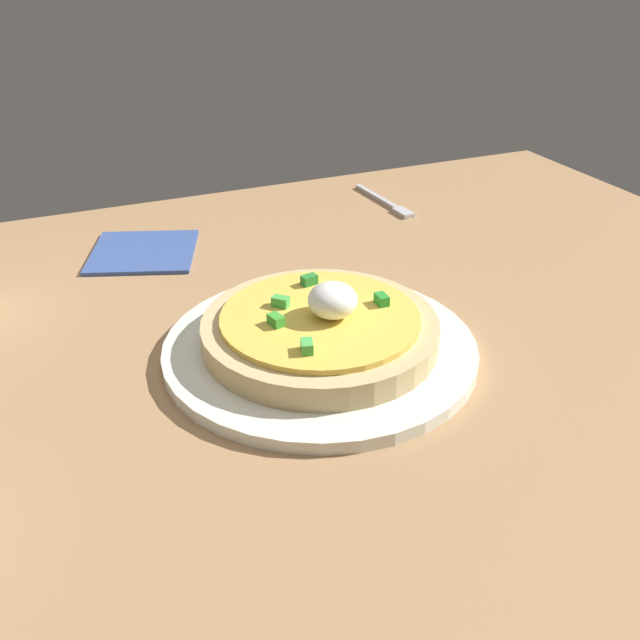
{
  "coord_description": "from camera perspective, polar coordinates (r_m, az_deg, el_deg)",
  "views": [
    {
      "loc": [
        -16.21,
        -46.04,
        31.67
      ],
      "look_at": [
        2.25,
        -3.35,
        5.32
      ],
      "focal_mm": 39.48,
      "sensor_mm": 36.0,
      "label": 1
    }
  ],
  "objects": [
    {
      "name": "dining_table",
      "position": [
        0.58,
        -3.38,
        -2.54
      ],
      "size": [
        105.49,
        72.36,
        2.3
      ],
      "primitive_type": "cube",
      "color": "#99724B",
      "rests_on": "ground"
    },
    {
      "name": "plate",
      "position": [
        0.55,
        0.0,
        -2.29
      ],
      "size": [
        24.31,
        24.31,
        1.02
      ],
      "primitive_type": "cylinder",
      "color": "silver",
      "rests_on": "dining_table"
    },
    {
      "name": "pizza",
      "position": [
        0.54,
        0.04,
        -0.65
      ],
      "size": [
        18.19,
        18.19,
        5.12
      ],
      "color": "tan",
      "rests_on": "plate"
    },
    {
      "name": "fork",
      "position": [
        0.85,
        5.47,
        9.4
      ],
      "size": [
        1.8,
        11.97,
        0.5
      ],
      "rotation": [
        0.0,
        0.0,
        -1.5
      ],
      "color": "#B7B7BC",
      "rests_on": "dining_table"
    },
    {
      "name": "napkin",
      "position": [
        0.74,
        -14.12,
        5.38
      ],
      "size": [
        13.09,
        13.09,
        0.4
      ],
      "primitive_type": "cube",
      "rotation": [
        0.0,
        0.0,
        -0.35
      ],
      "color": "#344B89",
      "rests_on": "dining_table"
    }
  ]
}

